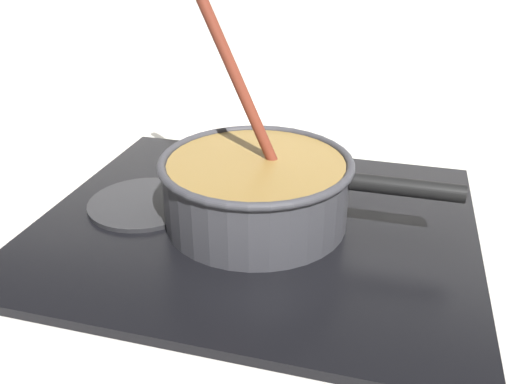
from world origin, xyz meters
TOP-DOWN VIEW (x-y plane):
  - ground at (0.00, 0.00)m, footprint 2.40×1.60m
  - hob_plate at (0.03, 0.24)m, footprint 0.56×0.48m
  - burner_ring at (0.03, 0.24)m, footprint 0.17×0.17m
  - spare_burner at (-0.13, 0.24)m, footprint 0.15×0.15m
  - cooking_pan at (0.03, 0.25)m, footprint 0.37×0.25m

SIDE VIEW (x-z plane):
  - ground at x=0.00m, z-range -0.04..0.00m
  - hob_plate at x=0.03m, z-range 0.00..0.01m
  - spare_burner at x=-0.13m, z-range 0.01..0.02m
  - burner_ring at x=0.03m, z-range 0.01..0.02m
  - cooking_pan at x=0.03m, z-range -0.11..0.23m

